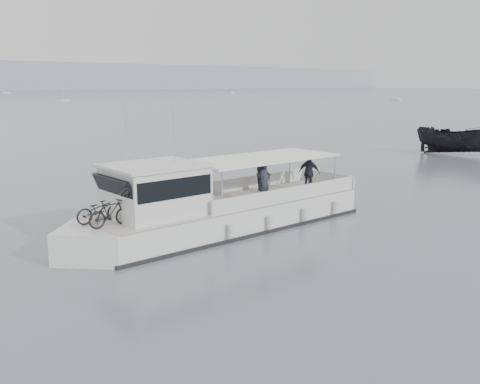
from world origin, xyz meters
TOP-DOWN VIEW (x-y plane):
  - ground at (0.00, 0.00)m, footprint 1400.00×1400.00m
  - tour_boat at (-1.61, -1.87)m, footprint 15.27×4.08m
  - dark_motorboat at (31.99, 5.16)m, footprint 5.34×7.53m

SIDE VIEW (x-z plane):
  - ground at x=0.00m, z-range 0.00..0.00m
  - tour_boat at x=-1.61m, z-range -2.14..4.24m
  - dark_motorboat at x=31.99m, z-range 0.00..2.73m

